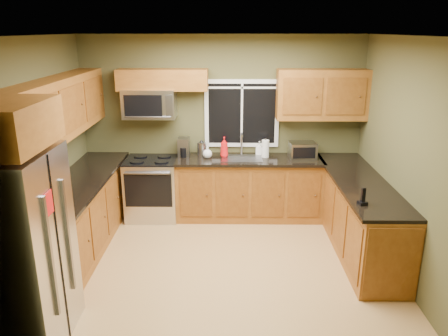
{
  "coord_description": "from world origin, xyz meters",
  "views": [
    {
      "loc": [
        0.11,
        -4.71,
        2.77
      ],
      "look_at": [
        0.05,
        0.35,
        1.15
      ],
      "focal_mm": 35.0,
      "sensor_mm": 36.0,
      "label": 1
    }
  ],
  "objects_px": {
    "soap_bottle_b": "(259,148)",
    "soap_bottle_a": "(224,147)",
    "refrigerator": "(19,251)",
    "range": "(152,188)",
    "kettle": "(202,148)",
    "microwave": "(150,104)",
    "soap_bottle_c": "(207,152)",
    "paper_towel_roll": "(265,149)",
    "cordless_phone": "(363,200)",
    "toaster_oven": "(303,150)",
    "coffee_maker": "(184,148)"
  },
  "relations": [
    {
      "from": "soap_bottle_b",
      "to": "soap_bottle_a",
      "type": "bearing_deg",
      "value": -165.46
    },
    {
      "from": "refrigerator",
      "to": "range",
      "type": "distance_m",
      "value": 2.89
    },
    {
      "from": "kettle",
      "to": "soap_bottle_b",
      "type": "height_order",
      "value": "kettle"
    },
    {
      "from": "soap_bottle_a",
      "to": "soap_bottle_b",
      "type": "distance_m",
      "value": 0.55
    },
    {
      "from": "range",
      "to": "kettle",
      "type": "height_order",
      "value": "kettle"
    },
    {
      "from": "range",
      "to": "microwave",
      "type": "distance_m",
      "value": 1.27
    },
    {
      "from": "microwave",
      "to": "soap_bottle_c",
      "type": "relative_size",
      "value": 4.27
    },
    {
      "from": "paper_towel_roll",
      "to": "cordless_phone",
      "type": "relative_size",
      "value": 1.47
    },
    {
      "from": "toaster_oven",
      "to": "microwave",
      "type": "bearing_deg",
      "value": 177.33
    },
    {
      "from": "range",
      "to": "cordless_phone",
      "type": "distance_m",
      "value": 3.19
    },
    {
      "from": "toaster_oven",
      "to": "soap_bottle_c",
      "type": "relative_size",
      "value": 2.26
    },
    {
      "from": "refrigerator",
      "to": "microwave",
      "type": "xyz_separation_m",
      "value": [
        0.69,
        2.91,
        0.83
      ]
    },
    {
      "from": "refrigerator",
      "to": "kettle",
      "type": "bearing_deg",
      "value": 64.04
    },
    {
      "from": "microwave",
      "to": "soap_bottle_a",
      "type": "distance_m",
      "value": 1.26
    },
    {
      "from": "toaster_oven",
      "to": "paper_towel_roll",
      "type": "bearing_deg",
      "value": 174.34
    },
    {
      "from": "kettle",
      "to": "soap_bottle_c",
      "type": "relative_size",
      "value": 1.35
    },
    {
      "from": "toaster_oven",
      "to": "coffee_maker",
      "type": "distance_m",
      "value": 1.77
    },
    {
      "from": "soap_bottle_a",
      "to": "cordless_phone",
      "type": "relative_size",
      "value": 1.55
    },
    {
      "from": "soap_bottle_a",
      "to": "cordless_phone",
      "type": "xyz_separation_m",
      "value": [
        1.53,
        -1.84,
        -0.09
      ]
    },
    {
      "from": "microwave",
      "to": "soap_bottle_a",
      "type": "height_order",
      "value": "microwave"
    },
    {
      "from": "cordless_phone",
      "to": "range",
      "type": "bearing_deg",
      "value": 146.19
    },
    {
      "from": "toaster_oven",
      "to": "soap_bottle_c",
      "type": "bearing_deg",
      "value": -179.96
    },
    {
      "from": "soap_bottle_b",
      "to": "soap_bottle_c",
      "type": "bearing_deg",
      "value": -165.92
    },
    {
      "from": "refrigerator",
      "to": "soap_bottle_c",
      "type": "xyz_separation_m",
      "value": [
        1.53,
        2.8,
        0.13
      ]
    },
    {
      "from": "microwave",
      "to": "soap_bottle_a",
      "type": "relative_size",
      "value": 2.51
    },
    {
      "from": "toaster_oven",
      "to": "paper_towel_roll",
      "type": "xyz_separation_m",
      "value": [
        -0.54,
        0.05,
        0.01
      ]
    },
    {
      "from": "refrigerator",
      "to": "paper_towel_roll",
      "type": "distance_m",
      "value": 3.73
    },
    {
      "from": "paper_towel_roll",
      "to": "soap_bottle_b",
      "type": "bearing_deg",
      "value": 119.01
    },
    {
      "from": "refrigerator",
      "to": "soap_bottle_c",
      "type": "bearing_deg",
      "value": 61.37
    },
    {
      "from": "toaster_oven",
      "to": "kettle",
      "type": "height_order",
      "value": "kettle"
    },
    {
      "from": "cordless_phone",
      "to": "soap_bottle_c",
      "type": "bearing_deg",
      "value": 134.92
    },
    {
      "from": "cordless_phone",
      "to": "soap_bottle_a",
      "type": "bearing_deg",
      "value": 129.73
    },
    {
      "from": "coffee_maker",
      "to": "soap_bottle_a",
      "type": "height_order",
      "value": "soap_bottle_a"
    },
    {
      "from": "kettle",
      "to": "soap_bottle_a",
      "type": "height_order",
      "value": "soap_bottle_a"
    },
    {
      "from": "range",
      "to": "kettle",
      "type": "distance_m",
      "value": 0.96
    },
    {
      "from": "coffee_maker",
      "to": "kettle",
      "type": "xyz_separation_m",
      "value": [
        0.27,
        0.06,
        -0.02
      ]
    },
    {
      "from": "refrigerator",
      "to": "microwave",
      "type": "height_order",
      "value": "microwave"
    },
    {
      "from": "coffee_maker",
      "to": "kettle",
      "type": "height_order",
      "value": "coffee_maker"
    },
    {
      "from": "kettle",
      "to": "soap_bottle_b",
      "type": "distance_m",
      "value": 0.88
    },
    {
      "from": "soap_bottle_b",
      "to": "refrigerator",
      "type": "bearing_deg",
      "value": -127.64
    },
    {
      "from": "coffee_maker",
      "to": "cordless_phone",
      "type": "distance_m",
      "value": 2.85
    },
    {
      "from": "range",
      "to": "soap_bottle_b",
      "type": "xyz_separation_m",
      "value": [
        1.62,
        0.23,
        0.57
      ]
    },
    {
      "from": "range",
      "to": "coffee_maker",
      "type": "distance_m",
      "value": 0.78
    },
    {
      "from": "range",
      "to": "soap_bottle_c",
      "type": "relative_size",
      "value": 5.26
    },
    {
      "from": "toaster_oven",
      "to": "soap_bottle_b",
      "type": "bearing_deg",
      "value": 162.58
    },
    {
      "from": "refrigerator",
      "to": "soap_bottle_a",
      "type": "distance_m",
      "value": 3.37
    },
    {
      "from": "paper_towel_roll",
      "to": "refrigerator",
      "type": "bearing_deg",
      "value": -129.92
    },
    {
      "from": "microwave",
      "to": "cordless_phone",
      "type": "distance_m",
      "value": 3.31
    },
    {
      "from": "microwave",
      "to": "toaster_oven",
      "type": "relative_size",
      "value": 1.89
    },
    {
      "from": "paper_towel_roll",
      "to": "soap_bottle_a",
      "type": "distance_m",
      "value": 0.61
    }
  ]
}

